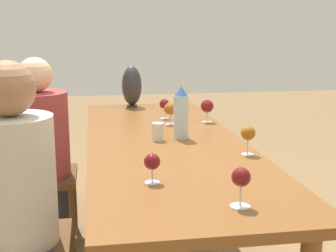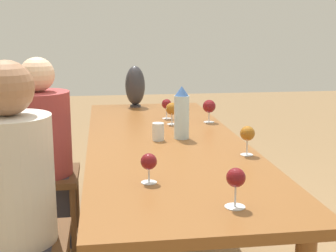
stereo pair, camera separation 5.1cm
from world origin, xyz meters
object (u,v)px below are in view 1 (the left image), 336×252
(wine_glass_3, at_px, (170,109))
(water_tumbler, at_px, (158,132))
(wine_glass_4, at_px, (164,105))
(chair_near, at_px, (0,233))
(wine_glass_2, at_px, (152,163))
(person_near, at_px, (19,196))
(wine_glass_1, at_px, (207,107))
(vase, at_px, (132,86))
(water_bottle, at_px, (181,113))
(wine_glass_0, at_px, (241,179))
(chair_far, at_px, (28,168))
(person_far, at_px, (42,148))
(wine_glass_5, at_px, (248,134))

(wine_glass_3, bearing_deg, water_tumbler, 161.38)
(wine_glass_4, distance_m, chair_near, 1.45)
(wine_glass_3, xyz_separation_m, chair_near, (-0.90, 0.89, -0.36))
(wine_glass_2, relative_size, person_near, 0.10)
(wine_glass_1, xyz_separation_m, chair_near, (-0.93, 1.14, -0.36))
(wine_glass_4, relative_size, chair_near, 0.14)
(vase, xyz_separation_m, wine_glass_1, (-0.66, -0.43, -0.06))
(water_bottle, xyz_separation_m, water_tumbler, (-0.03, 0.13, -0.09))
(water_bottle, relative_size, wine_glass_0, 2.07)
(water_tumbler, height_order, chair_near, chair_near)
(wine_glass_2, distance_m, person_near, 0.61)
(water_bottle, bearing_deg, wine_glass_2, 160.63)
(wine_glass_1, xyz_separation_m, person_near, (-0.93, 1.05, -0.20))
(water_tumbler, distance_m, chair_far, 0.93)
(water_bottle, xyz_separation_m, chair_near, (-0.52, 0.89, -0.40))
(wine_glass_4, height_order, chair_far, chair_far)
(wine_glass_0, bearing_deg, wine_glass_1, -9.42)
(person_far, bearing_deg, wine_glass_0, -150.76)
(wine_glass_3, relative_size, chair_near, 0.15)
(water_bottle, xyz_separation_m, wine_glass_3, (0.38, -0.00, -0.04))
(person_near, bearing_deg, wine_glass_5, -82.64)
(vase, bearing_deg, person_far, 135.89)
(vase, xyz_separation_m, wine_glass_5, (-1.45, -0.43, -0.06))
(wine_glass_3, bearing_deg, chair_near, 135.17)
(chair_far, bearing_deg, wine_glass_5, -125.41)
(vase, height_order, wine_glass_4, vase)
(vase, relative_size, wine_glass_5, 2.20)
(wine_glass_0, distance_m, chair_far, 1.74)
(wine_glass_0, relative_size, person_near, 0.11)
(person_near, bearing_deg, water_bottle, -57.05)
(water_tumbler, height_order, person_near, person_near)
(wine_glass_2, xyz_separation_m, chair_far, (1.15, 0.63, -0.34))
(vase, xyz_separation_m, chair_near, (-1.59, 0.71, -0.42))
(wine_glass_5, bearing_deg, water_bottle, 33.54)
(wine_glass_5, bearing_deg, wine_glass_3, 18.25)
(wine_glass_3, bearing_deg, person_far, 86.33)
(person_near, bearing_deg, person_far, -0.13)
(wine_glass_0, xyz_separation_m, person_near, (0.50, 0.81, -0.20))
(wine_glass_3, height_order, wine_glass_4, wine_glass_3)
(wine_glass_1, bearing_deg, wine_glass_4, 57.91)
(wine_glass_2, relative_size, wine_glass_5, 0.84)
(water_tumbler, height_order, chair_far, chair_far)
(wine_glass_5, height_order, person_far, person_far)
(wine_glass_4, bearing_deg, water_bottle, -179.56)
(wine_glass_5, relative_size, person_near, 0.12)
(water_tumbler, bearing_deg, vase, 2.31)
(water_tumbler, distance_m, wine_glass_0, 1.00)
(water_tumbler, distance_m, person_near, 0.84)
(wine_glass_1, xyz_separation_m, wine_glass_5, (-0.79, -0.00, 0.00))
(wine_glass_0, distance_m, wine_glass_3, 1.40)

